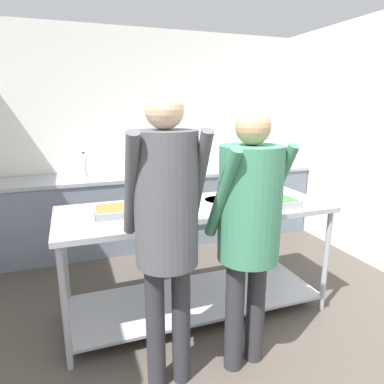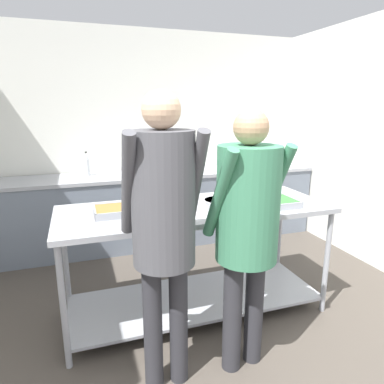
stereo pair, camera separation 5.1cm
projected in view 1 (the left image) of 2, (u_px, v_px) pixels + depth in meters
wall_rear at (147, 137)px, 4.49m from camera, size 4.28×0.06×2.65m
wall_right at (377, 145)px, 3.62m from camera, size 0.06×3.53×2.65m
back_counter at (155, 208)px, 4.36m from camera, size 4.12×0.65×0.91m
serving_counter at (196, 242)px, 2.82m from camera, size 2.17×0.81×0.93m
serving_tray_vegetables at (123, 211)px, 2.57m from camera, size 0.42×0.28×0.05m
plate_stack at (175, 209)px, 2.62m from camera, size 0.27×0.27×0.04m
sauce_pan at (219, 203)px, 2.75m from camera, size 0.40×0.26×0.06m
serving_tray_roast at (272, 203)px, 2.78m from camera, size 0.38×0.29×0.05m
guest_serving_left at (249, 218)px, 2.12m from camera, size 0.52×0.39×1.71m
guest_serving_right at (166, 215)px, 1.93m from camera, size 0.46×0.36×1.81m
water_bottle at (84, 165)px, 4.04m from camera, size 0.06×0.06×0.29m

